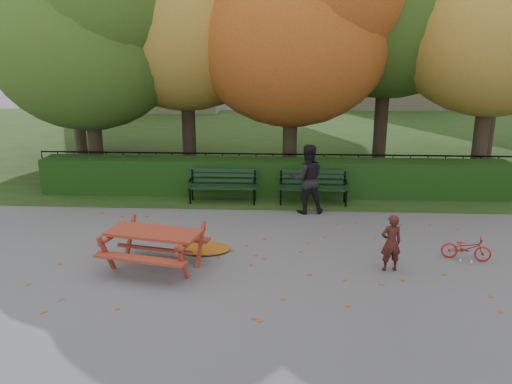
# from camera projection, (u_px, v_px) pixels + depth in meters

# --- Properties ---
(ground) EXTENTS (90.00, 90.00, 0.00)m
(ground) POSITION_uv_depth(u_px,v_px,m) (267.00, 257.00, 9.86)
(ground) COLOR slate
(ground) RESTS_ON ground
(grass_strip) EXTENTS (90.00, 90.00, 0.00)m
(grass_strip) POSITION_uv_depth(u_px,v_px,m) (277.00, 138.00, 23.30)
(grass_strip) COLOR #1C3214
(grass_strip) RESTS_ON ground
(building_right) EXTENTS (9.00, 6.00, 12.00)m
(building_right) POSITION_uv_depth(u_px,v_px,m) (396.00, 19.00, 34.68)
(building_right) COLOR #B6AC8D
(building_right) RESTS_ON ground
(hedge) EXTENTS (13.00, 0.90, 1.00)m
(hedge) POSITION_uv_depth(u_px,v_px,m) (272.00, 177.00, 14.04)
(hedge) COLOR black
(hedge) RESTS_ON ground
(iron_fence) EXTENTS (14.00, 0.04, 1.02)m
(iron_fence) POSITION_uv_depth(u_px,v_px,m) (273.00, 169.00, 14.80)
(iron_fence) COLOR black
(iron_fence) RESTS_ON ground
(tree_a) EXTENTS (5.88, 5.60, 7.48)m
(tree_a) POSITION_uv_depth(u_px,v_px,m) (93.00, 29.00, 14.25)
(tree_a) COLOR #2F2319
(tree_a) RESTS_ON ground
(tree_b) EXTENTS (6.72, 6.40, 8.79)m
(tree_b) POSITION_uv_depth(u_px,v_px,m) (194.00, 0.00, 14.98)
(tree_b) COLOR #2F2319
(tree_b) RESTS_ON ground
(tree_c) EXTENTS (6.30, 6.00, 8.00)m
(tree_c) POSITION_uv_depth(u_px,v_px,m) (304.00, 18.00, 14.22)
(tree_c) COLOR #2F2319
(tree_c) RESTS_ON ground
(tree_e) EXTENTS (6.09, 5.80, 8.16)m
(tree_e) POSITION_uv_depth(u_px,v_px,m) (512.00, 7.00, 13.66)
(tree_e) COLOR #2F2319
(tree_e) RESTS_ON ground
(bench_left) EXTENTS (1.80, 0.57, 0.88)m
(bench_left) POSITION_uv_depth(u_px,v_px,m) (223.00, 183.00, 13.34)
(bench_left) COLOR black
(bench_left) RESTS_ON ground
(bench_right) EXTENTS (1.80, 0.57, 0.88)m
(bench_right) POSITION_uv_depth(u_px,v_px,m) (313.00, 184.00, 13.21)
(bench_right) COLOR black
(bench_right) RESTS_ON ground
(picnic_table) EXTENTS (1.98, 1.72, 0.84)m
(picnic_table) POSITION_uv_depth(u_px,v_px,m) (154.00, 239.00, 9.23)
(picnic_table) COLOR maroon
(picnic_table) RESTS_ON ground
(leaf_pile) EXTENTS (1.26, 1.04, 0.07)m
(leaf_pile) POSITION_uv_depth(u_px,v_px,m) (204.00, 248.00, 10.21)
(leaf_pile) COLOR maroon
(leaf_pile) RESTS_ON ground
(leaf_scatter) EXTENTS (9.00, 5.70, 0.01)m
(leaf_scatter) POSITION_uv_depth(u_px,v_px,m) (267.00, 251.00, 10.15)
(leaf_scatter) COLOR maroon
(leaf_scatter) RESTS_ON ground
(child) EXTENTS (0.44, 0.33, 1.08)m
(child) POSITION_uv_depth(u_px,v_px,m) (391.00, 243.00, 9.14)
(child) COLOR #3C1813
(child) RESTS_ON ground
(adult) EXTENTS (0.94, 0.78, 1.74)m
(adult) POSITION_uv_depth(u_px,v_px,m) (307.00, 179.00, 12.36)
(adult) COLOR black
(adult) RESTS_ON ground
(bicycle) EXTENTS (0.97, 0.53, 0.48)m
(bicycle) POSITION_uv_depth(u_px,v_px,m) (466.00, 248.00, 9.69)
(bicycle) COLOR #B31510
(bicycle) RESTS_ON ground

